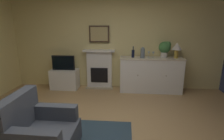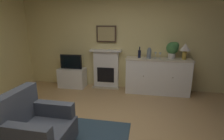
% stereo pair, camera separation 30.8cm
% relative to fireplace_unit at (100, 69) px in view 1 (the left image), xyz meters
% --- Properties ---
extents(wall_rear, '(5.87, 0.06, 2.97)m').
position_rel_fireplace_unit_xyz_m(wall_rear, '(0.44, 0.13, 0.94)').
color(wall_rear, '#EAD68C').
rests_on(wall_rear, ground_plane).
extents(fireplace_unit, '(0.87, 0.30, 1.10)m').
position_rel_fireplace_unit_xyz_m(fireplace_unit, '(0.00, 0.00, 0.00)').
color(fireplace_unit, white).
rests_on(fireplace_unit, ground_plane).
extents(framed_picture, '(0.55, 0.04, 0.45)m').
position_rel_fireplace_unit_xyz_m(framed_picture, '(-0.00, 0.05, 0.97)').
color(framed_picture, '#473323').
extents(sideboard_cabinet, '(1.65, 0.49, 0.93)m').
position_rel_fireplace_unit_xyz_m(sideboard_cabinet, '(1.41, -0.18, -0.08)').
color(sideboard_cabinet, white).
rests_on(sideboard_cabinet, ground_plane).
extents(table_lamp, '(0.26, 0.26, 0.40)m').
position_rel_fireplace_unit_xyz_m(table_lamp, '(2.03, -0.18, 0.66)').
color(table_lamp, '#B79338').
rests_on(table_lamp, sideboard_cabinet).
extents(wine_bottle, '(0.08, 0.08, 0.29)m').
position_rel_fireplace_unit_xyz_m(wine_bottle, '(0.92, -0.16, 0.49)').
color(wine_bottle, black).
rests_on(wine_bottle, sideboard_cabinet).
extents(wine_glass_left, '(0.07, 0.07, 0.16)m').
position_rel_fireplace_unit_xyz_m(wine_glass_left, '(1.33, -0.20, 0.50)').
color(wine_glass_left, silver).
rests_on(wine_glass_left, sideboard_cabinet).
extents(wine_glass_center, '(0.07, 0.07, 0.16)m').
position_rel_fireplace_unit_xyz_m(wine_glass_center, '(1.44, -0.23, 0.50)').
color(wine_glass_center, silver).
rests_on(wine_glass_center, sideboard_cabinet).
extents(vase_decorative, '(0.11, 0.11, 0.28)m').
position_rel_fireplace_unit_xyz_m(vase_decorative, '(1.17, -0.23, 0.52)').
color(vase_decorative, slate).
rests_on(vase_decorative, sideboard_cabinet).
extents(tv_cabinet, '(0.75, 0.42, 0.55)m').
position_rel_fireplace_unit_xyz_m(tv_cabinet, '(-0.98, -0.16, -0.27)').
color(tv_cabinet, white).
rests_on(tv_cabinet, ground_plane).
extents(tv_set, '(0.62, 0.07, 0.40)m').
position_rel_fireplace_unit_xyz_m(tv_set, '(-0.98, -0.19, 0.20)').
color(tv_set, black).
rests_on(tv_set, tv_cabinet).
extents(potted_plant_small, '(0.30, 0.30, 0.43)m').
position_rel_fireplace_unit_xyz_m(potted_plant_small, '(1.74, -0.13, 0.64)').
color(potted_plant_small, beige).
rests_on(potted_plant_small, sideboard_cabinet).
extents(armchair, '(0.82, 0.79, 0.92)m').
position_rel_fireplace_unit_xyz_m(armchair, '(-0.39, -2.80, -0.17)').
color(armchair, '#474C56').
rests_on(armchair, ground_plane).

